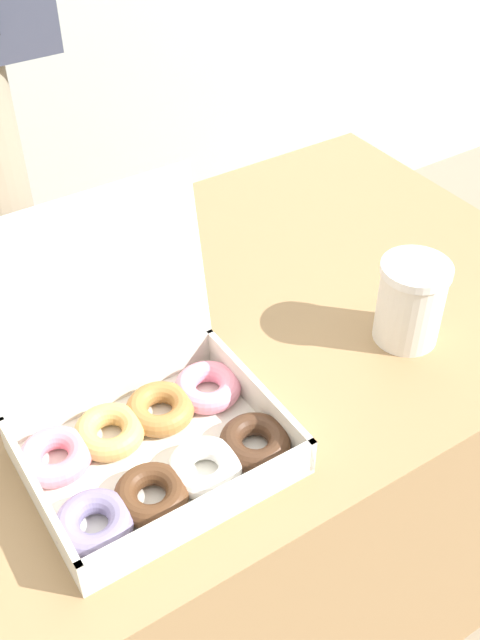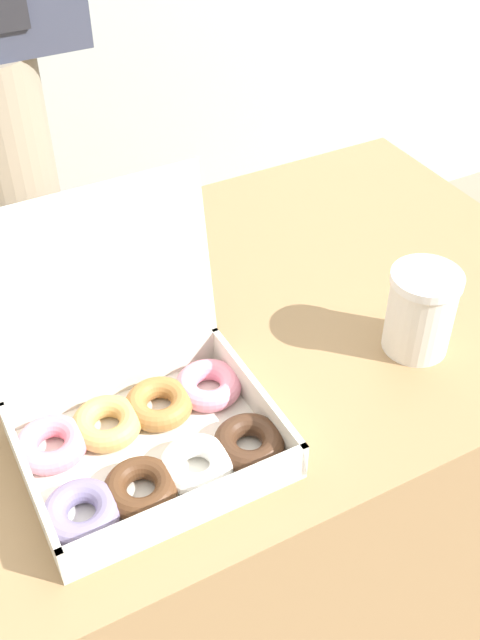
# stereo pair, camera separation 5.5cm
# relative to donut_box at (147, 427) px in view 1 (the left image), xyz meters

# --- Properties ---
(ground_plane) EXTENTS (14.00, 14.00, 0.00)m
(ground_plane) POSITION_rel_donut_box_xyz_m (0.16, 0.16, -0.74)
(ground_plane) COLOR gray
(table) EXTENTS (1.14, 0.71, 0.70)m
(table) POSITION_rel_donut_box_xyz_m (0.16, 0.16, -0.39)
(table) COLOR #99754C
(table) RESTS_ON ground_plane
(donut_box) EXTENTS (0.31, 0.27, 0.28)m
(donut_box) POSITION_rel_donut_box_xyz_m (0.00, 0.00, 0.00)
(donut_box) COLOR silver
(donut_box) RESTS_ON table
(coffee_cup) EXTENTS (0.09, 0.09, 0.12)m
(coffee_cup) POSITION_rel_donut_box_xyz_m (0.39, -0.01, 0.02)
(coffee_cup) COLOR silver
(coffee_cup) RESTS_ON table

